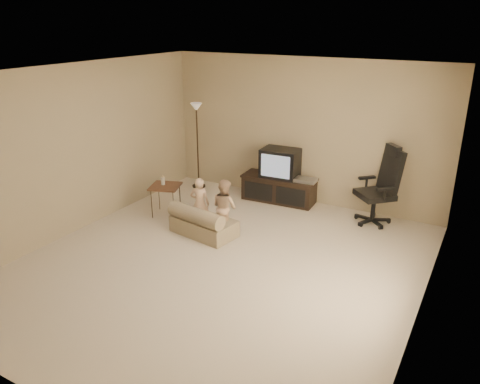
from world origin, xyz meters
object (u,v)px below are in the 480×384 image
(floor_lamp, at_px, (197,127))
(child_sofa, at_px, (202,223))
(tv_stand, at_px, (280,180))
(toddler_right, at_px, (224,207))
(toddler_left, at_px, (200,204))
(side_table, at_px, (165,186))
(office_chair, at_px, (379,196))

(floor_lamp, height_order, child_sofa, floor_lamp)
(tv_stand, relative_size, floor_lamp, 0.84)
(tv_stand, bearing_deg, toddler_right, -99.19)
(floor_lamp, xyz_separation_m, toddler_left, (1.09, -1.57, -0.77))
(floor_lamp, relative_size, toddler_left, 1.96)
(side_table, relative_size, child_sofa, 0.66)
(tv_stand, distance_m, child_sofa, 1.91)
(tv_stand, xyz_separation_m, floor_lamp, (-1.68, -0.09, 0.79))
(tv_stand, relative_size, toddler_right, 1.58)
(side_table, relative_size, toddler_right, 0.81)
(side_table, xyz_separation_m, toddler_left, (0.80, -0.18, -0.08))
(child_sofa, xyz_separation_m, toddler_left, (-0.16, 0.19, 0.22))
(side_table, bearing_deg, floor_lamp, 101.76)
(tv_stand, bearing_deg, toddler_left, -112.71)
(tv_stand, distance_m, floor_lamp, 1.86)
(office_chair, height_order, toddler_right, office_chair)
(tv_stand, height_order, office_chair, office_chair)
(tv_stand, height_order, toddler_right, tv_stand)
(toddler_left, bearing_deg, office_chair, -163.47)
(tv_stand, bearing_deg, floor_lamp, 179.69)
(office_chair, xyz_separation_m, floor_lamp, (-3.44, -0.00, 0.73))
(child_sofa, relative_size, toddler_right, 1.22)
(side_table, relative_size, toddler_left, 0.84)
(floor_lamp, bearing_deg, office_chair, 0.06)
(toddler_right, bearing_deg, office_chair, -124.71)
(child_sofa, bearing_deg, floor_lamp, 134.64)
(office_chair, bearing_deg, side_table, -110.87)
(tv_stand, relative_size, toddler_left, 1.64)
(tv_stand, xyz_separation_m, office_chair, (1.76, -0.08, 0.06))
(tv_stand, xyz_separation_m, child_sofa, (-0.43, -1.85, -0.20))
(child_sofa, relative_size, toddler_left, 1.26)
(office_chair, height_order, side_table, office_chair)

